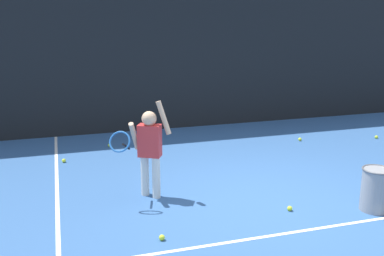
{
  "coord_description": "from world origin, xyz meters",
  "views": [
    {
      "loc": [
        -2.5,
        -5.04,
        2.44
      ],
      "look_at": [
        -0.69,
        0.9,
        0.85
      ],
      "focal_mm": 41.37,
      "sensor_mm": 36.0,
      "label": 1
    }
  ],
  "objects_px": {
    "tennis_ball_0": "(300,139)",
    "tennis_ball_7": "(162,238)",
    "ball_hopper": "(376,189)",
    "tennis_ball_4": "(110,145)",
    "tennis_ball_8": "(290,208)",
    "tennis_player": "(149,146)",
    "tennis_ball_1": "(64,161)",
    "tennis_ball_6": "(376,137)"
  },
  "relations": [
    {
      "from": "tennis_ball_0",
      "to": "tennis_ball_7",
      "type": "bearing_deg",
      "value": -138.76
    },
    {
      "from": "ball_hopper",
      "to": "tennis_ball_4",
      "type": "height_order",
      "value": "ball_hopper"
    },
    {
      "from": "tennis_ball_4",
      "to": "tennis_ball_8",
      "type": "bearing_deg",
      "value": -62.07
    },
    {
      "from": "ball_hopper",
      "to": "tennis_ball_0",
      "type": "distance_m",
      "value": 3.24
    },
    {
      "from": "tennis_ball_4",
      "to": "tennis_ball_7",
      "type": "bearing_deg",
      "value": -88.04
    },
    {
      "from": "tennis_player",
      "to": "tennis_ball_8",
      "type": "xyz_separation_m",
      "value": [
        1.62,
        -0.98,
        -0.69
      ]
    },
    {
      "from": "ball_hopper",
      "to": "tennis_ball_4",
      "type": "bearing_deg",
      "value": 127.38
    },
    {
      "from": "tennis_ball_0",
      "to": "tennis_ball_8",
      "type": "height_order",
      "value": "same"
    },
    {
      "from": "tennis_ball_0",
      "to": "tennis_ball_7",
      "type": "relative_size",
      "value": 1.0
    },
    {
      "from": "tennis_ball_7",
      "to": "ball_hopper",
      "type": "bearing_deg",
      "value": -0.44
    },
    {
      "from": "tennis_ball_0",
      "to": "tennis_ball_1",
      "type": "height_order",
      "value": "same"
    },
    {
      "from": "tennis_ball_6",
      "to": "tennis_ball_7",
      "type": "bearing_deg",
      "value": -151.29
    },
    {
      "from": "tennis_ball_6",
      "to": "ball_hopper",
      "type": "bearing_deg",
      "value": -129.54
    },
    {
      "from": "tennis_ball_8",
      "to": "tennis_ball_7",
      "type": "bearing_deg",
      "value": -171.27
    },
    {
      "from": "ball_hopper",
      "to": "tennis_ball_1",
      "type": "height_order",
      "value": "ball_hopper"
    },
    {
      "from": "tennis_ball_7",
      "to": "tennis_ball_1",
      "type": "bearing_deg",
      "value": 107.58
    },
    {
      "from": "tennis_ball_1",
      "to": "tennis_ball_8",
      "type": "distance_m",
      "value": 3.94
    },
    {
      "from": "tennis_ball_7",
      "to": "tennis_ball_8",
      "type": "distance_m",
      "value": 1.77
    },
    {
      "from": "tennis_ball_1",
      "to": "tennis_ball_7",
      "type": "xyz_separation_m",
      "value": [
        0.99,
        -3.11,
        0.0
      ]
    },
    {
      "from": "tennis_player",
      "to": "tennis_ball_0",
      "type": "height_order",
      "value": "tennis_player"
    },
    {
      "from": "tennis_player",
      "to": "tennis_ball_4",
      "type": "height_order",
      "value": "tennis_player"
    },
    {
      "from": "tennis_ball_0",
      "to": "tennis_ball_4",
      "type": "relative_size",
      "value": 1.0
    },
    {
      "from": "tennis_ball_4",
      "to": "tennis_ball_8",
      "type": "distance_m",
      "value": 4.01
    },
    {
      "from": "tennis_ball_1",
      "to": "tennis_ball_6",
      "type": "distance_m",
      "value": 6.13
    },
    {
      "from": "tennis_ball_4",
      "to": "tennis_ball_0",
      "type": "bearing_deg",
      "value": -10.56
    },
    {
      "from": "tennis_player",
      "to": "tennis_ball_8",
      "type": "height_order",
      "value": "tennis_player"
    },
    {
      "from": "tennis_player",
      "to": "tennis_ball_6",
      "type": "height_order",
      "value": "tennis_player"
    },
    {
      "from": "tennis_ball_4",
      "to": "ball_hopper",
      "type": "bearing_deg",
      "value": -52.62
    },
    {
      "from": "tennis_ball_4",
      "to": "tennis_ball_6",
      "type": "height_order",
      "value": "same"
    },
    {
      "from": "tennis_ball_0",
      "to": "tennis_ball_7",
      "type": "distance_m",
      "value": 4.73
    },
    {
      "from": "tennis_player",
      "to": "tennis_ball_4",
      "type": "bearing_deg",
      "value": 124.47
    },
    {
      "from": "tennis_ball_1",
      "to": "tennis_ball_4",
      "type": "relative_size",
      "value": 1.0
    },
    {
      "from": "tennis_ball_4",
      "to": "tennis_ball_7",
      "type": "xyz_separation_m",
      "value": [
        0.13,
        -3.81,
        0.0
      ]
    },
    {
      "from": "tennis_ball_1",
      "to": "tennis_ball_6",
      "type": "xyz_separation_m",
      "value": [
        6.12,
        -0.3,
        0.0
      ]
    },
    {
      "from": "tennis_ball_1",
      "to": "tennis_ball_7",
      "type": "height_order",
      "value": "same"
    },
    {
      "from": "tennis_player",
      "to": "tennis_ball_0",
      "type": "xyz_separation_m",
      "value": [
        3.44,
        1.87,
        -0.69
      ]
    },
    {
      "from": "tennis_ball_6",
      "to": "tennis_ball_8",
      "type": "relative_size",
      "value": 1.0
    },
    {
      "from": "tennis_player",
      "to": "ball_hopper",
      "type": "relative_size",
      "value": 2.4
    },
    {
      "from": "tennis_player",
      "to": "tennis_ball_8",
      "type": "relative_size",
      "value": 20.46
    },
    {
      "from": "tennis_ball_6",
      "to": "tennis_ball_8",
      "type": "bearing_deg",
      "value": -143.1
    },
    {
      "from": "tennis_player",
      "to": "tennis_ball_6",
      "type": "xyz_separation_m",
      "value": [
        5.01,
        1.56,
        -0.69
      ]
    },
    {
      "from": "tennis_ball_8",
      "to": "tennis_player",
      "type": "bearing_deg",
      "value": 148.87
    }
  ]
}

